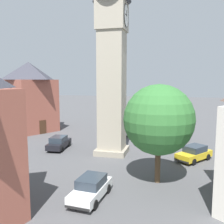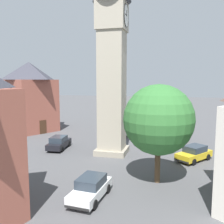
% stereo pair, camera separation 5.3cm
% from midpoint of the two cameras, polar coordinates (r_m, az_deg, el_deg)
% --- Properties ---
extents(ground_plane, '(200.00, 200.00, 0.00)m').
position_cam_midpoint_polar(ground_plane, '(28.02, -0.05, -9.44)').
color(ground_plane, '#4C4C4F').
extents(clock_tower, '(4.03, 4.03, 23.27)m').
position_cam_midpoint_polar(clock_tower, '(27.42, -0.06, 19.03)').
color(clock_tower, gray).
rests_on(clock_tower, ground).
extents(car_blue_kerb, '(4.46, 3.22, 1.53)m').
position_cam_midpoint_polar(car_blue_kerb, '(35.24, 1.50, -4.69)').
color(car_blue_kerb, silver).
rests_on(car_blue_kerb, ground).
extents(car_silver_kerb, '(4.31, 3.84, 1.53)m').
position_cam_midpoint_polar(car_silver_kerb, '(26.69, 18.32, -8.97)').
color(car_silver_kerb, gold).
rests_on(car_silver_kerb, ground).
extents(car_red_corner, '(4.32, 2.24, 1.53)m').
position_cam_midpoint_polar(car_red_corner, '(35.09, 14.96, -4.99)').
color(car_red_corner, white).
rests_on(car_red_corner, ground).
extents(car_white_side, '(4.27, 2.11, 1.53)m').
position_cam_midpoint_polar(car_white_side, '(30.15, -12.16, -6.90)').
color(car_white_side, black).
rests_on(car_white_side, ground).
extents(car_black_far, '(4.24, 2.05, 1.53)m').
position_cam_midpoint_polar(car_black_far, '(17.74, -4.96, -17.03)').
color(car_black_far, white).
rests_on(car_black_far, ground).
extents(pedestrian, '(0.52, 0.35, 1.69)m').
position_cam_midpoint_polar(pedestrian, '(29.01, 8.17, -6.87)').
color(pedestrian, '#706656').
rests_on(pedestrian, ground).
extents(tree, '(5.50, 5.50, 7.79)m').
position_cam_midpoint_polar(tree, '(19.51, 10.61, -1.78)').
color(tree, brown).
rests_on(tree, ground).
extents(building_shop_left, '(9.45, 9.92, 10.96)m').
position_cam_midpoint_polar(building_shop_left, '(41.74, -18.45, 3.49)').
color(building_shop_left, '#995142').
rests_on(building_shop_left, ground).
extents(lamp_post, '(0.36, 0.36, 4.94)m').
position_cam_midpoint_polar(lamp_post, '(32.47, -1.31, -1.14)').
color(lamp_post, black).
rests_on(lamp_post, ground).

